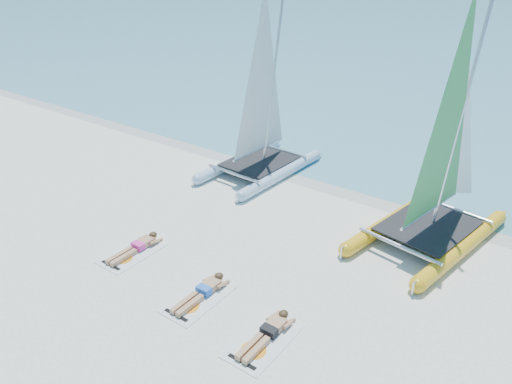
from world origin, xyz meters
TOP-DOWN VIEW (x-y plane):
  - ground at (0.00, 0.00)m, footprint 140.00×140.00m
  - wet_sand_strip at (0.00, 5.50)m, footprint 140.00×1.40m
  - catamaran_blue at (-3.07, 5.03)m, footprint 2.70×5.22m
  - catamaran_yellow at (3.70, 4.44)m, footprint 3.49×5.95m
  - towel_a at (-2.76, -1.62)m, footprint 1.00×1.85m
  - sunbather_a at (-2.76, -1.43)m, footprint 0.37×1.73m
  - towel_b at (0.05, -2.04)m, footprint 1.00×1.85m
  - sunbather_b at (0.05, -1.85)m, footprint 0.37×1.73m
  - towel_c at (2.15, -2.28)m, footprint 1.00×1.85m
  - sunbather_c at (2.15, -2.09)m, footprint 0.37×1.73m

SIDE VIEW (x-z plane):
  - ground at x=0.00m, z-range 0.00..0.00m
  - wet_sand_strip at x=0.00m, z-range 0.00..0.01m
  - towel_a at x=-2.76m, z-range 0.00..0.02m
  - towel_b at x=0.05m, z-range 0.00..0.02m
  - towel_c at x=2.15m, z-range 0.00..0.02m
  - sunbather_a at x=-2.76m, z-range -0.01..0.25m
  - sunbather_b at x=0.05m, z-range -0.01..0.25m
  - sunbather_c at x=2.15m, z-range -0.01..0.25m
  - catamaran_blue at x=-3.07m, z-range -1.40..5.56m
  - catamaran_yellow at x=3.70m, z-range -1.37..6.02m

